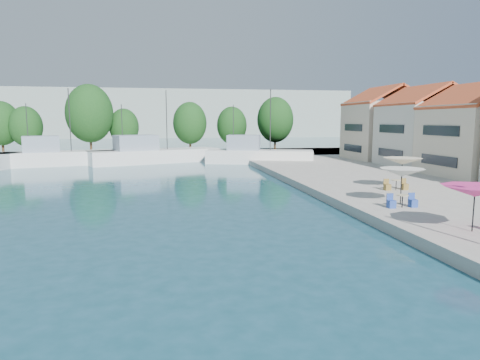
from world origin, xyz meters
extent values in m
cube|color=#9F978F|center=(-8.00, 67.00, 0.30)|extent=(90.00, 16.00, 0.60)
cube|color=#909D94|center=(-30.00, 160.00, 8.00)|extent=(180.00, 40.00, 16.00)
cube|color=#909D94|center=(40.00, 180.00, 6.00)|extent=(140.00, 40.00, 12.00)
cube|color=beige|center=(24.00, 42.00, 4.10)|extent=(8.00, 8.50, 7.00)
pyramid|color=#B95429|center=(24.00, 42.00, 9.40)|extent=(8.40, 8.80, 1.80)
cube|color=beige|center=(24.00, 51.00, 4.35)|extent=(8.60, 8.50, 7.50)
pyramid|color=#B95429|center=(24.00, 51.00, 9.90)|extent=(9.00, 8.80, 1.80)
cube|color=silver|center=(-18.05, 55.77, 0.70)|extent=(14.53, 7.17, 2.20)
cube|color=#8391A2|center=(-20.08, 55.23, 2.80)|extent=(4.80, 3.81, 2.00)
cylinder|color=#2D2D2D|center=(-16.69, 56.14, 5.80)|extent=(0.12, 0.12, 8.00)
cylinder|color=#2D2D2D|center=(-21.44, 54.86, 4.80)|extent=(0.10, 0.10, 6.00)
cube|color=silver|center=(-6.10, 57.32, 0.70)|extent=(18.04, 10.41, 2.20)
cube|color=#8391A2|center=(-8.56, 56.40, 2.80)|extent=(6.16, 5.13, 2.00)
cylinder|color=#2D2D2D|center=(-4.45, 57.94, 5.80)|extent=(0.12, 0.12, 8.00)
cylinder|color=#2D2D2D|center=(-10.21, 55.79, 4.80)|extent=(0.10, 0.10, 6.00)
cube|color=silver|center=(7.65, 53.67, 0.70)|extent=(14.56, 7.82, 2.20)
cube|color=#8391A2|center=(5.64, 54.32, 2.80)|extent=(4.89, 3.98, 2.00)
cylinder|color=#2D2D2D|center=(9.00, 53.24, 5.80)|extent=(0.12, 0.12, 8.00)
cylinder|color=#2D2D2D|center=(4.30, 54.75, 4.80)|extent=(0.10, 0.10, 6.00)
cylinder|color=#3F2B19|center=(-29.51, 70.06, 2.40)|extent=(0.36, 0.36, 3.61)
ellipsoid|color=#133D17|center=(-29.51, 70.06, 5.29)|extent=(5.48, 5.48, 6.85)
cylinder|color=#3F2B19|center=(-25.73, 69.08, 2.23)|extent=(0.36, 0.36, 3.25)
ellipsoid|color=#133D17|center=(-25.73, 69.08, 4.83)|extent=(4.94, 4.94, 6.18)
cylinder|color=#3F2B19|center=(-16.18, 68.61, 2.99)|extent=(0.36, 0.36, 4.78)
ellipsoid|color=#133D17|center=(-16.18, 68.61, 6.81)|extent=(7.26, 7.26, 9.07)
cylinder|color=#3F2B19|center=(-11.22, 70.81, 2.17)|extent=(0.36, 0.36, 3.15)
ellipsoid|color=#133D17|center=(-11.22, 70.81, 4.69)|extent=(4.78, 4.78, 5.98)
cylinder|color=#3F2B19|center=(-0.57, 68.88, 2.41)|extent=(0.36, 0.36, 3.61)
ellipsoid|color=#133D17|center=(-0.57, 68.88, 5.30)|extent=(5.49, 5.49, 6.87)
cylinder|color=#3F2B19|center=(6.43, 69.18, 2.25)|extent=(0.36, 0.36, 3.31)
ellipsoid|color=#133D17|center=(6.43, 69.18, 4.90)|extent=(5.03, 5.03, 6.28)
cylinder|color=#3F2B19|center=(13.82, 68.74, 2.62)|extent=(0.36, 0.36, 4.03)
ellipsoid|color=#133D17|center=(13.82, 68.74, 5.84)|extent=(6.13, 6.13, 7.66)
cylinder|color=black|center=(8.94, 15.09, 1.67)|extent=(0.06, 0.06, 2.13)
cone|color=#DE2F83|center=(8.94, 15.09, 2.48)|extent=(3.04, 3.04, 0.50)
cylinder|color=black|center=(9.34, 21.88, 1.70)|extent=(0.06, 0.06, 2.20)
cone|color=silver|center=(9.34, 21.88, 2.55)|extent=(2.78, 2.78, 0.50)
cylinder|color=black|center=(12.63, 27.31, 1.77)|extent=(0.06, 0.06, 2.33)
cone|color=beige|center=(12.63, 27.31, 2.68)|extent=(2.94, 2.94, 0.50)
cylinder|color=black|center=(8.76, 20.71, 0.97)|extent=(0.06, 0.06, 0.74)
cylinder|color=tan|center=(8.76, 20.71, 1.34)|extent=(0.70, 0.70, 0.04)
cube|color=#264399|center=(9.46, 20.71, 0.83)|extent=(0.42, 0.42, 0.46)
cube|color=#264399|center=(8.06, 20.71, 0.83)|extent=(0.42, 0.42, 0.46)
cylinder|color=black|center=(11.84, 26.69, 0.97)|extent=(0.06, 0.06, 0.74)
cylinder|color=tan|center=(11.84, 26.69, 1.34)|extent=(0.70, 0.70, 0.04)
cube|color=olive|center=(12.54, 26.69, 0.83)|extent=(0.42, 0.42, 0.46)
cube|color=olive|center=(11.14, 26.69, 0.83)|extent=(0.42, 0.42, 0.46)
camera|label=1|loc=(-5.13, -1.98, 5.70)|focal=32.00mm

